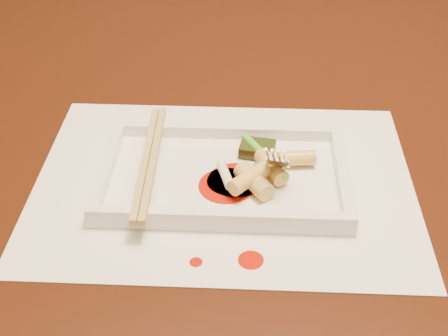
{
  "coord_description": "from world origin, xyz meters",
  "views": [
    {
      "loc": [
        -0.0,
        -0.63,
        1.16
      ],
      "look_at": [
        -0.02,
        -0.11,
        0.77
      ],
      "focal_mm": 50.0,
      "sensor_mm": 36.0,
      "label": 1
    }
  ],
  "objects_px": {
    "placemat": "(224,182)",
    "plate_base": "(224,179)",
    "chopstick_a": "(146,160)",
    "fork": "(294,108)",
    "table": "(247,193)"
  },
  "relations": [
    {
      "from": "table",
      "to": "chopstick_a",
      "type": "bearing_deg",
      "value": -134.99
    },
    {
      "from": "table",
      "to": "chopstick_a",
      "type": "xyz_separation_m",
      "value": [
        -0.11,
        -0.11,
        0.13
      ]
    },
    {
      "from": "chopstick_a",
      "to": "fork",
      "type": "height_order",
      "value": "fork"
    },
    {
      "from": "plate_base",
      "to": "fork",
      "type": "height_order",
      "value": "fork"
    },
    {
      "from": "placemat",
      "to": "fork",
      "type": "distance_m",
      "value": 0.11
    },
    {
      "from": "placemat",
      "to": "fork",
      "type": "height_order",
      "value": "fork"
    },
    {
      "from": "placemat",
      "to": "plate_base",
      "type": "relative_size",
      "value": 1.54
    },
    {
      "from": "table",
      "to": "placemat",
      "type": "xyz_separation_m",
      "value": [
        -0.02,
        -0.11,
        0.1
      ]
    },
    {
      "from": "table",
      "to": "fork",
      "type": "distance_m",
      "value": 0.21
    },
    {
      "from": "table",
      "to": "chopstick_a",
      "type": "height_order",
      "value": "chopstick_a"
    },
    {
      "from": "table",
      "to": "plate_base",
      "type": "relative_size",
      "value": 5.38
    },
    {
      "from": "placemat",
      "to": "plate_base",
      "type": "height_order",
      "value": "plate_base"
    },
    {
      "from": "table",
      "to": "placemat",
      "type": "bearing_deg",
      "value": -102.95
    },
    {
      "from": "chopstick_a",
      "to": "fork",
      "type": "distance_m",
      "value": 0.16
    },
    {
      "from": "placemat",
      "to": "table",
      "type": "bearing_deg",
      "value": 77.05
    }
  ]
}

